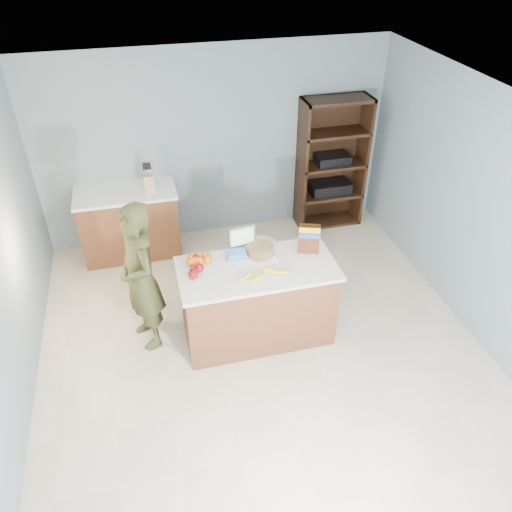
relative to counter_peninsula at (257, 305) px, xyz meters
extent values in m
cube|color=beige|center=(0.00, -0.30, -0.42)|extent=(4.50, 5.00, 0.02)
cube|color=gray|center=(0.00, 2.20, 0.83)|extent=(4.50, 0.02, 2.50)
cube|color=gray|center=(2.25, -0.30, 0.83)|extent=(0.02, 5.00, 2.50)
cube|color=white|center=(0.00, -0.30, 2.08)|extent=(4.50, 5.00, 0.02)
cube|color=brown|center=(0.00, 0.00, 0.01)|extent=(1.50, 0.70, 0.86)
cube|color=silver|center=(0.00, 0.00, 0.46)|extent=(1.56, 0.76, 0.04)
cube|color=black|center=(0.00, 0.00, -0.37)|extent=(1.46, 0.66, 0.10)
cube|color=brown|center=(-1.20, 1.90, 0.01)|extent=(1.20, 0.60, 0.86)
cube|color=white|center=(-1.20, 1.90, 0.46)|extent=(1.24, 0.62, 0.04)
cube|color=black|center=(1.55, 2.18, 0.48)|extent=(0.90, 0.04, 1.80)
cube|color=black|center=(1.12, 2.00, 0.48)|extent=(0.04, 0.40, 1.80)
cube|color=black|center=(1.98, 2.00, 0.48)|extent=(0.04, 0.40, 1.80)
cube|color=black|center=(1.55, 2.00, -0.40)|extent=(0.90, 0.40, 0.04)
cube|color=black|center=(1.55, 2.00, 0.03)|extent=(0.90, 0.40, 0.04)
cube|color=black|center=(1.55, 2.00, 0.48)|extent=(0.90, 0.40, 0.04)
cube|color=black|center=(1.55, 2.00, 0.93)|extent=(0.90, 0.40, 0.04)
cube|color=black|center=(1.55, 2.00, 1.36)|extent=(0.90, 0.40, 0.04)
cube|color=black|center=(1.55, 2.00, 0.13)|extent=(0.55, 0.32, 0.16)
cube|color=black|center=(1.55, 2.00, 0.56)|extent=(0.45, 0.30, 0.12)
imported|color=#37391C|center=(-1.12, 0.22, 0.39)|extent=(0.56, 0.69, 1.62)
cube|color=tan|center=(-0.89, 1.82, 0.59)|extent=(0.12, 0.10, 0.22)
cylinder|color=black|center=(-0.93, 1.82, 0.75)|extent=(0.02, 0.02, 0.09)
cylinder|color=black|center=(-0.91, 1.82, 0.75)|extent=(0.02, 0.02, 0.09)
cylinder|color=black|center=(-0.89, 1.82, 0.75)|extent=(0.02, 0.02, 0.09)
cylinder|color=black|center=(-0.87, 1.82, 0.75)|extent=(0.02, 0.02, 0.09)
cylinder|color=black|center=(-0.85, 1.82, 0.75)|extent=(0.02, 0.02, 0.09)
cube|color=white|center=(-0.06, 0.16, 0.49)|extent=(0.24, 0.15, 0.00)
cube|color=white|center=(0.11, 0.07, 0.49)|extent=(0.23, 0.13, 0.00)
ellipsoid|color=yellow|center=(-0.14, -0.15, 0.51)|extent=(0.20, 0.14, 0.04)
ellipsoid|color=yellow|center=(-0.04, -0.20, 0.51)|extent=(0.20, 0.13, 0.04)
ellipsoid|color=yellow|center=(0.10, -0.11, 0.51)|extent=(0.20, 0.14, 0.04)
ellipsoid|color=yellow|center=(0.21, -0.17, 0.51)|extent=(0.21, 0.09, 0.04)
sphere|color=maroon|center=(-0.56, 0.23, 0.53)|extent=(0.09, 0.09, 0.09)
sphere|color=maroon|center=(-0.56, 0.07, 0.53)|extent=(0.09, 0.09, 0.09)
sphere|color=maroon|center=(-0.63, -0.02, 0.53)|extent=(0.09, 0.09, 0.09)
sphere|color=maroon|center=(-0.62, 0.02, 0.53)|extent=(0.09, 0.09, 0.09)
sphere|color=orange|center=(-0.62, 0.18, 0.53)|extent=(0.08, 0.08, 0.08)
sphere|color=orange|center=(-0.60, 0.27, 0.53)|extent=(0.08, 0.08, 0.08)
sphere|color=orange|center=(-0.46, 0.18, 0.53)|extent=(0.08, 0.08, 0.08)
sphere|color=orange|center=(-0.45, 0.22, 0.53)|extent=(0.08, 0.08, 0.08)
sphere|color=orange|center=(-0.61, 0.24, 0.53)|extent=(0.08, 0.08, 0.08)
sphere|color=orange|center=(-0.57, 0.19, 0.53)|extent=(0.08, 0.08, 0.08)
sphere|color=orange|center=(-0.46, 0.26, 0.53)|extent=(0.08, 0.08, 0.08)
sphere|color=orange|center=(-0.59, 0.18, 0.53)|extent=(0.08, 0.08, 0.08)
sphere|color=orange|center=(-0.54, 0.19, 0.53)|extent=(0.08, 0.08, 0.08)
cube|color=blue|center=(-0.16, 0.20, 0.52)|extent=(0.19, 0.13, 0.08)
cylinder|color=#267219|center=(0.09, 0.21, 0.53)|extent=(0.27, 0.27, 0.09)
cylinder|color=white|center=(0.09, 0.21, 0.55)|extent=(0.30, 0.30, 0.13)
cylinder|color=silver|center=(-0.08, 0.32, 0.49)|extent=(0.12, 0.12, 0.01)
cylinder|color=silver|center=(-0.08, 0.32, 0.52)|extent=(0.02, 0.02, 0.05)
cube|color=silver|center=(-0.08, 0.32, 0.66)|extent=(0.28, 0.08, 0.22)
cube|color=yellow|center=(-0.08, 0.30, 0.66)|extent=(0.24, 0.04, 0.18)
cube|color=#592B14|center=(0.57, 0.12, 0.64)|extent=(0.22, 0.14, 0.31)
cube|color=yellow|center=(0.57, 0.12, 0.77)|extent=(0.22, 0.14, 0.06)
cube|color=blue|center=(0.57, 0.12, 0.70)|extent=(0.22, 0.14, 0.05)
camera|label=1|loc=(-0.96, -3.77, 3.41)|focal=35.00mm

